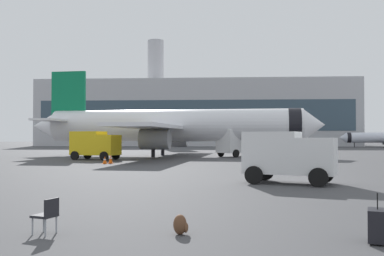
{
  "coord_description": "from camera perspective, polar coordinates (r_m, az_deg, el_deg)",
  "views": [
    {
      "loc": [
        -0.11,
        -3.89,
        2.33
      ],
      "look_at": [
        -2.23,
        28.67,
        3.0
      ],
      "focal_mm": 40.68,
      "sensor_mm": 36.0,
      "label": 1
    }
  ],
  "objects": [
    {
      "name": "service_truck",
      "position": [
        45.43,
        -12.61,
        -2.06
      ],
      "size": [
        5.21,
        3.57,
        2.9
      ],
      "color": "yellow",
      "rests_on": "ground"
    },
    {
      "name": "terminal_building",
      "position": [
        119.06,
        0.64,
        1.85
      ],
      "size": [
        82.07,
        23.44,
        29.01
      ],
      "color": "#B2B2B7",
      "rests_on": "ground"
    },
    {
      "name": "safety_cone_near",
      "position": [
        60.88,
        3.53,
        -3.07
      ],
      "size": [
        0.44,
        0.44,
        0.63
      ],
      "color": "#F2590C",
      "rests_on": "ground"
    },
    {
      "name": "gate_chair",
      "position": [
        11.13,
        -18.46,
        -10.6
      ],
      "size": [
        0.61,
        0.61,
        0.86
      ],
      "color": "black",
      "rests_on": "ground"
    },
    {
      "name": "airplane_at_gate",
      "position": [
        52.02,
        -2.57,
        0.29
      ],
      "size": [
        35.77,
        32.32,
        10.5
      ],
      "color": "white",
      "rests_on": "ground"
    },
    {
      "name": "cargo_van",
      "position": [
        22.3,
        12.51,
        -3.41
      ],
      "size": [
        4.82,
        3.58,
        2.6
      ],
      "color": "white",
      "rests_on": "ground"
    },
    {
      "name": "safety_cone_mid",
      "position": [
        38.65,
        -11.36,
        -4.16
      ],
      "size": [
        0.44,
        0.44,
        0.62
      ],
      "color": "#F2590C",
      "rests_on": "ground"
    },
    {
      "name": "rolling_suitcase",
      "position": [
        10.58,
        23.16,
        -11.66
      ],
      "size": [
        0.59,
        0.74,
        1.1
      ],
      "color": "black",
      "rests_on": "ground"
    },
    {
      "name": "safety_cone_far",
      "position": [
        38.92,
        -10.61,
        -4.01
      ],
      "size": [
        0.44,
        0.44,
        0.79
      ],
      "color": "#F2590C",
      "rests_on": "ground"
    },
    {
      "name": "fuel_truck",
      "position": [
        51.85,
        6.39,
        -1.79
      ],
      "size": [
        6.03,
        5.84,
        3.2
      ],
      "color": "white",
      "rests_on": "ground"
    },
    {
      "name": "traveller_backpack",
      "position": [
        10.62,
        -1.5,
        -12.58
      ],
      "size": [
        0.36,
        0.4,
        0.48
      ],
      "color": "brown",
      "rests_on": "ground"
    }
  ]
}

